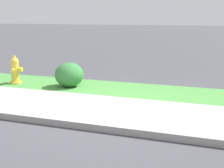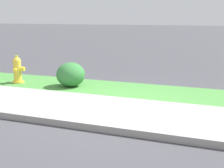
# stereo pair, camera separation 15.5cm
# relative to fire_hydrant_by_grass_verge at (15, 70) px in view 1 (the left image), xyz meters

# --- Properties ---
(ground_plane) EXTENTS (120.00, 120.00, 0.00)m
(ground_plane) POSITION_rel_fire_hydrant_by_grass_verge_xyz_m (3.21, -1.52, -0.37)
(ground_plane) COLOR #424247
(sidewalk_pavement) EXTENTS (18.00, 2.04, 0.01)m
(sidewalk_pavement) POSITION_rel_fire_hydrant_by_grass_verge_xyz_m (3.21, -1.52, -0.36)
(sidewalk_pavement) COLOR #9E9993
(sidewalk_pavement) RESTS_ON ground
(grass_verge) EXTENTS (18.00, 1.63, 0.01)m
(grass_verge) POSITION_rel_fire_hydrant_by_grass_verge_xyz_m (3.21, 0.32, -0.37)
(grass_verge) COLOR #47893D
(grass_verge) RESTS_ON ground
(street_curb) EXTENTS (18.00, 0.16, 0.12)m
(street_curb) POSITION_rel_fire_hydrant_by_grass_verge_xyz_m (3.21, -2.61, -0.31)
(street_curb) COLOR #9E9993
(street_curb) RESTS_ON ground
(fire_hydrant_by_grass_verge) EXTENTS (0.38, 0.41, 0.77)m
(fire_hydrant_by_grass_verge) POSITION_rel_fire_hydrant_by_grass_verge_xyz_m (0.00, 0.00, 0.00)
(fire_hydrant_by_grass_verge) COLOR gold
(fire_hydrant_by_grass_verge) RESTS_ON ground
(shrub_bush_mid_verge) EXTENTS (0.75, 0.75, 0.64)m
(shrub_bush_mid_verge) POSITION_rel_fire_hydrant_by_grass_verge_xyz_m (1.60, 0.12, -0.05)
(shrub_bush_mid_verge) COLOR #337538
(shrub_bush_mid_verge) RESTS_ON ground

